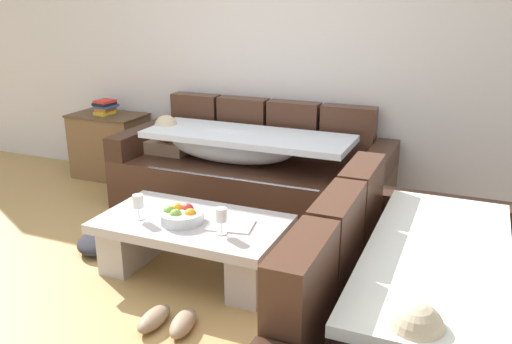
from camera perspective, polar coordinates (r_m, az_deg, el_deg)
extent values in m
plane|color=#AB864E|center=(3.39, -12.97, -13.17)|extent=(14.00, 14.00, 0.00)
cube|color=silver|center=(4.80, 1.20, 13.65)|extent=(9.00, 0.10, 2.70)
cube|color=#462A1D|center=(4.52, -0.54, -1.50)|extent=(2.28, 0.92, 0.42)
cube|color=#462A1D|center=(5.03, -6.38, 5.68)|extent=(0.45, 0.16, 0.46)
cube|color=#462A1D|center=(4.82, -1.37, 5.23)|extent=(0.45, 0.16, 0.46)
cube|color=#462A1D|center=(4.65, 4.04, 4.70)|extent=(0.45, 0.16, 0.46)
cube|color=#462A1D|center=(4.52, 9.80, 4.08)|extent=(0.45, 0.16, 0.46)
cube|color=#382117|center=(4.92, -11.84, 3.55)|extent=(0.18, 0.92, 0.20)
cube|color=#382117|center=(4.13, 12.90, 0.66)|extent=(0.18, 0.92, 0.20)
cube|color=gray|center=(4.78, -9.20, 2.71)|extent=(0.36, 0.28, 0.11)
sphere|color=beige|center=(4.70, -9.55, 4.47)|extent=(0.21, 0.21, 0.21)
sphere|color=#CCB793|center=(4.70, -9.57, 4.82)|extent=(0.20, 0.20, 0.20)
ellipsoid|color=silver|center=(4.43, -2.69, 2.84)|extent=(1.10, 0.44, 0.28)
cube|color=silver|center=(4.32, -0.92, 3.83)|extent=(1.70, 0.60, 0.05)
cube|color=silver|center=(4.14, -2.97, -3.13)|extent=(1.44, 0.04, 0.38)
cube|color=#462A1D|center=(2.71, 16.24, -16.93)|extent=(0.92, 1.91, 0.42)
cube|color=#462A1D|center=(2.10, 4.86, -13.08)|extent=(0.16, 0.49, 0.46)
cube|color=#462A1D|center=(2.54, 8.56, -7.35)|extent=(0.16, 0.49, 0.46)
cube|color=#462A1D|center=(3.01, 11.09, -3.34)|extent=(0.16, 0.49, 0.46)
cube|color=#382117|center=(3.33, 18.65, -4.20)|extent=(0.92, 0.18, 0.20)
sphere|color=#936B4C|center=(1.98, 16.52, -16.62)|extent=(0.21, 0.21, 0.21)
sphere|color=#CCB793|center=(1.96, 16.60, -15.89)|extent=(0.20, 0.20, 0.20)
ellipsoid|color=white|center=(2.55, 18.14, -10.33)|extent=(0.44, 0.99, 0.28)
cube|color=white|center=(2.48, 18.78, -8.60)|extent=(0.60, 1.43, 0.05)
cube|color=#B2ADAF|center=(3.46, -6.86, -5.54)|extent=(1.20, 0.68, 0.06)
cube|color=#B2ADAF|center=(3.77, -12.89, -6.98)|extent=(0.20, 0.54, 0.32)
cube|color=#B2ADAF|center=(3.36, 0.22, -9.79)|extent=(0.20, 0.54, 0.32)
cylinder|color=silver|center=(3.41, -7.97, -4.75)|extent=(0.28, 0.28, 0.07)
sphere|color=olive|center=(3.37, -8.57, -4.59)|extent=(0.08, 0.08, 0.08)
sphere|color=#6B9E37|center=(3.43, -9.27, -4.24)|extent=(0.08, 0.08, 0.08)
sphere|color=#B52B27|center=(3.45, -7.31, -3.98)|extent=(0.08, 0.08, 0.08)
sphere|color=orange|center=(3.37, -7.03, -4.54)|extent=(0.08, 0.08, 0.08)
sphere|color=orange|center=(3.47, -8.41, -3.94)|extent=(0.08, 0.08, 0.08)
cylinder|color=silver|center=(3.51, -12.36, -4.89)|extent=(0.06, 0.06, 0.01)
cylinder|color=silver|center=(3.50, -12.40, -4.28)|extent=(0.01, 0.01, 0.07)
cylinder|color=silver|center=(3.47, -12.49, -3.06)|extent=(0.07, 0.07, 0.08)
cylinder|color=silver|center=(3.23, -3.70, -6.56)|extent=(0.06, 0.06, 0.01)
cylinder|color=silver|center=(3.22, -3.71, -5.91)|extent=(0.01, 0.01, 0.07)
cylinder|color=silver|center=(3.19, -3.74, -4.60)|extent=(0.07, 0.07, 0.08)
cube|color=white|center=(3.34, -2.74, -5.69)|extent=(0.31, 0.26, 0.01)
cube|color=brown|center=(5.51, -15.34, 2.61)|extent=(0.70, 0.42, 0.62)
cube|color=#523A24|center=(5.44, -15.62, 5.85)|extent=(0.72, 0.44, 0.02)
cube|color=gold|center=(5.43, -15.86, 6.10)|extent=(0.15, 0.20, 0.03)
cube|color=#B76623|center=(5.44, -15.77, 6.50)|extent=(0.14, 0.20, 0.04)
cube|color=#2D569E|center=(5.43, -15.71, 6.80)|extent=(0.17, 0.20, 0.02)
cube|color=black|center=(5.42, -15.89, 7.02)|extent=(0.17, 0.20, 0.03)
cube|color=red|center=(5.41, -15.85, 7.28)|extent=(0.18, 0.19, 0.02)
ellipsoid|color=#8C7259|center=(3.11, -10.85, -15.12)|extent=(0.12, 0.27, 0.09)
ellipsoid|color=#8C7259|center=(3.05, -7.80, -15.69)|extent=(0.16, 0.29, 0.09)
ellipsoid|color=#232328|center=(4.03, -16.29, -7.16)|extent=(0.46, 0.50, 0.12)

